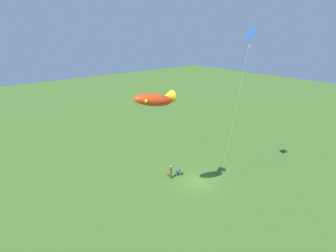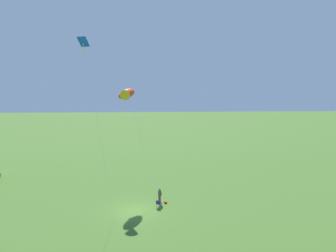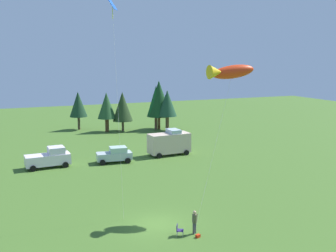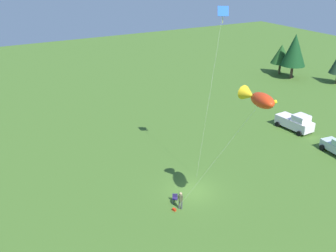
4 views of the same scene
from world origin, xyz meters
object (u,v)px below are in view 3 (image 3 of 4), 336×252
Objects in this scene: person_kite_flyer at (195,220)px; folding_chair at (179,229)px; car_silver_compact at (115,155)px; truck_white_pickup at (49,158)px; backpack_on_grass at (198,236)px; van_camper_beige at (169,142)px; kite_large_fish at (229,72)px; kite_diamond_blue at (113,13)px.

person_kite_flyer reaches higher than folding_chair.
person_kite_flyer is 0.40× the size of car_silver_compact.
folding_chair is 23.07m from truck_white_pickup.
backpack_on_grass is at bearing -34.21° from person_kite_flyer.
person_kite_flyer is 23.54m from truck_white_pickup.
van_camper_beige is (15.16, 0.17, 0.54)m from truck_white_pickup.
backpack_on_grass is 24.15m from truck_white_pickup.
backpack_on_grass is at bearing -83.69° from car_silver_compact.
backpack_on_grass is 0.03× the size of kite_large_fish.
car_silver_compact is at bearing 90.25° from backpack_on_grass.
truck_white_pickup is at bearing 124.06° from kite_large_fish.
kite_large_fish is 10.20m from kite_diamond_blue.
backpack_on_grass is 22.08m from car_silver_compact.
van_camper_beige reaches higher than backpack_on_grass.
kite_diamond_blue is (-3.81, -14.91, 14.96)m from car_silver_compact.
car_silver_compact is 0.36× the size of kite_large_fish.
folding_chair is at bearing -77.14° from truck_white_pickup.
person_kite_flyer reaches higher than backpack_on_grass.
kite_large_fish is (-2.65, -18.67, 9.76)m from van_camper_beige.
car_silver_compact reaches higher than backpack_on_grass.
person_kite_flyer is 23.61m from van_camper_beige.
kite_diamond_blue reaches higher than person_kite_flyer.
kite_diamond_blue is (-3.94, 6.52, 14.89)m from person_kite_flyer.
truck_white_pickup reaches higher than folding_chair.
person_kite_flyer is at bearing 86.85° from backpack_on_grass.
kite_large_fish reaches higher than person_kite_flyer.
kite_large_fish is 0.72× the size of kite_diamond_blue.
backpack_on_grass is at bearing -137.77° from kite_large_fish.
kite_large_fish is at bearing 96.94° from person_kite_flyer.
car_silver_compact reaches higher than folding_chair.
backpack_on_grass is 0.06× the size of van_camper_beige.
van_camper_beige is 21.24m from kite_large_fish.
backpack_on_grass is 24.26m from van_camper_beige.
van_camper_beige is (7.46, 23.04, 1.53)m from backpack_on_grass.
kite_large_fish reaches higher than backpack_on_grass.
kite_large_fish reaches higher than van_camper_beige.
folding_chair is 0.07× the size of kite_large_fish.
van_camper_beige is (7.55, 0.98, 0.69)m from car_silver_compact.
kite_diamond_blue is (-11.36, -15.88, 14.27)m from van_camper_beige.
van_camper_beige reaches higher than truck_white_pickup.
person_kite_flyer is at bearing 24.50° from folding_chair.
car_silver_compact is at bearing 75.68° from kite_diamond_blue.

